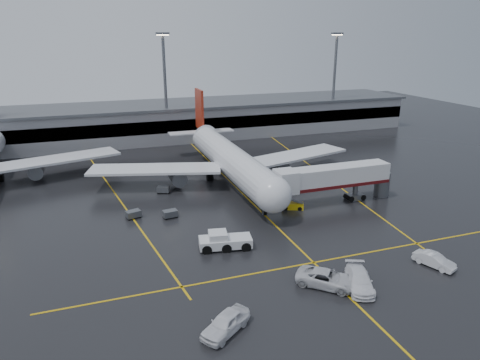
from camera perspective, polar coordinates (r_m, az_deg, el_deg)
name	(u,v)px	position (r m, az deg, el deg)	size (l,w,h in m)	color
ground	(248,199)	(70.42, 1.00, -2.43)	(220.00, 220.00, 0.00)	black
apron_line_centre	(248,199)	(70.42, 1.00, -2.42)	(0.25, 90.00, 0.02)	gold
apron_line_stop	(314,263)	(52.26, 9.55, -10.54)	(60.00, 0.25, 0.02)	gold
apron_line_left	(114,193)	(75.98, -16.02, -1.58)	(0.25, 70.00, 0.02)	gold
apron_line_right	(317,170)	(86.27, 9.94, 1.27)	(0.25, 70.00, 0.02)	gold
terminal	(183,120)	(113.88, -7.48, 7.80)	(122.00, 19.00, 8.60)	gray
light_mast_mid	(165,82)	(105.73, -9.72, 12.44)	(3.00, 1.20, 25.45)	#595B60
light_mast_right	(334,76)	(121.74, 12.18, 13.06)	(3.00, 1.20, 25.45)	#595B60
main_airliner	(229,158)	(77.82, -1.47, 2.88)	(48.80, 45.60, 14.10)	silver
jet_bridge	(333,179)	(68.99, 12.06, 0.16)	(19.90, 3.40, 6.05)	silver
pushback_tractor	(224,241)	(54.40, -2.11, -7.97)	(6.78, 3.77, 2.29)	silver
belt_loader	(293,206)	(66.71, 6.86, -3.32)	(3.48, 2.56, 2.03)	gold
service_van_a	(327,279)	(47.72, 11.20, -12.46)	(2.92, 6.33, 1.76)	silver
service_van_b	(359,280)	(48.25, 15.25, -12.44)	(2.41, 5.93, 1.72)	white
service_van_c	(434,260)	(55.07, 23.94, -9.51)	(1.62, 4.64, 1.53)	silver
service_van_d	(226,323)	(40.66, -1.89, -18.10)	(2.15, 5.34, 1.82)	white
baggage_cart_a	(170,214)	(63.87, -9.07, -4.33)	(2.16, 1.56, 1.12)	#595B60
baggage_cart_b	(133,214)	(64.79, -13.70, -4.30)	(2.27, 1.78, 1.12)	#595B60
baggage_cart_c	(163,189)	(73.79, -9.94, -1.20)	(2.34, 1.95, 1.12)	#595B60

